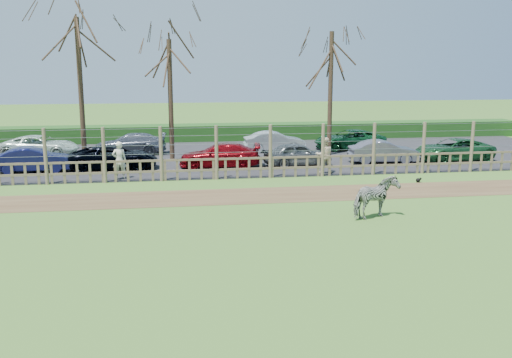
{
  "coord_description": "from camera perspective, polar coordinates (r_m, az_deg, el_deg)",
  "views": [
    {
      "loc": [
        -2.03,
        -17.71,
        5.27
      ],
      "look_at": [
        1.0,
        2.5,
        1.1
      ],
      "focal_mm": 40.0,
      "sensor_mm": 36.0,
      "label": 1
    }
  ],
  "objects": [
    {
      "name": "car_1",
      "position": [
        29.79,
        -21.36,
        1.8
      ],
      "size": [
        3.75,
        1.64,
        1.2
      ],
      "primitive_type": "imported",
      "rotation": [
        0.0,
        0.0,
        1.67
      ],
      "color": "#16194C",
      "rests_on": "asphalt"
    },
    {
      "name": "tree_left",
      "position": [
        30.54,
        -17.31,
        11.68
      ],
      "size": [
        4.8,
        4.8,
        7.88
      ],
      "color": "#3D2B1E",
      "rests_on": "ground"
    },
    {
      "name": "visitor_a",
      "position": [
        26.82,
        -13.51,
        1.85
      ],
      "size": [
        0.67,
        0.48,
        1.72
      ],
      "primitive_type": "imported",
      "rotation": [
        0.0,
        0.0,
        3.26
      ],
      "color": "beige",
      "rests_on": "asphalt"
    },
    {
      "name": "tree_mid",
      "position": [
        31.21,
        -8.62,
        10.67
      ],
      "size": [
        4.8,
        4.8,
        6.83
      ],
      "color": "#3D2B1E",
      "rests_on": "ground"
    },
    {
      "name": "car_6",
      "position": [
        32.82,
        19.15,
        2.79
      ],
      "size": [
        4.49,
        2.39,
        1.2
      ],
      "primitive_type": "imported",
      "rotation": [
        0.0,
        0.0,
        4.81
      ],
      "color": "#1F572B",
      "rests_on": "asphalt"
    },
    {
      "name": "asphalt",
      "position": [
        32.7,
        -4.86,
        2.26
      ],
      "size": [
        44.0,
        13.0,
        0.04
      ],
      "primitive_type": "cube",
      "color": "#232326",
      "rests_on": "ground"
    },
    {
      "name": "car_5",
      "position": [
        31.05,
        12.62,
        2.68
      ],
      "size": [
        3.73,
        1.54,
        1.2
      ],
      "primitive_type": "imported",
      "rotation": [
        0.0,
        0.0,
        1.49
      ],
      "color": "slate",
      "rests_on": "asphalt"
    },
    {
      "name": "car_2",
      "position": [
        29.4,
        -14.04,
        2.13
      ],
      "size": [
        4.42,
        2.21,
        1.2
      ],
      "primitive_type": "imported",
      "rotation": [
        0.0,
        0.0,
        1.62
      ],
      "color": "black",
      "rests_on": "asphalt"
    },
    {
      "name": "car_11",
      "position": [
        34.3,
        1.86,
        3.78
      ],
      "size": [
        3.66,
        1.33,
        1.2
      ],
      "primitive_type": "imported",
      "rotation": [
        0.0,
        0.0,
        1.59
      ],
      "color": "#B2B9B8",
      "rests_on": "asphalt"
    },
    {
      "name": "tree_right",
      "position": [
        32.97,
        7.52,
        11.39
      ],
      "size": [
        4.8,
        4.8,
        7.35
      ],
      "color": "#3D2B1E",
      "rests_on": "ground"
    },
    {
      "name": "ground",
      "position": [
        18.59,
        -1.91,
        -4.95
      ],
      "size": [
        120.0,
        120.0,
        0.0
      ],
      "primitive_type": "plane",
      "color": "#6A9C45",
      "rests_on": "ground"
    },
    {
      "name": "hedge",
      "position": [
        39.54,
        -5.54,
        4.63
      ],
      "size": [
        46.0,
        2.0,
        1.1
      ],
      "primitive_type": "cube",
      "color": "#1E4716",
      "rests_on": "ground"
    },
    {
      "name": "dirt_strip",
      "position": [
        22.91,
        -3.22,
        -1.77
      ],
      "size": [
        34.0,
        2.8,
        0.01
      ],
      "primitive_type": "cube",
      "color": "brown",
      "rests_on": "ground"
    },
    {
      "name": "crow",
      "position": [
        26.62,
        15.93,
        -0.1
      ],
      "size": [
        0.26,
        0.2,
        0.22
      ],
      "color": "black",
      "rests_on": "ground"
    },
    {
      "name": "car_4",
      "position": [
        29.55,
        4.19,
        2.49
      ],
      "size": [
        3.68,
        1.89,
        1.2
      ],
      "primitive_type": "imported",
      "rotation": [
        0.0,
        0.0,
        1.71
      ],
      "color": "#585D5D",
      "rests_on": "asphalt"
    },
    {
      "name": "car_3",
      "position": [
        29.2,
        -3.64,
        2.39
      ],
      "size": [
        4.32,
        2.2,
        1.2
      ],
      "primitive_type": "imported",
      "rotation": [
        0.0,
        0.0,
        4.58
      ],
      "color": "maroon",
      "rests_on": "asphalt"
    },
    {
      "name": "visitor_b",
      "position": [
        27.71,
        6.86,
        2.39
      ],
      "size": [
        0.92,
        0.76,
        1.72
      ],
      "primitive_type": "imported",
      "rotation": [
        0.0,
        0.0,
        3.01
      ],
      "color": "beige",
      "rests_on": "asphalt"
    },
    {
      "name": "car_9",
      "position": [
        34.12,
        -12.46,
        3.47
      ],
      "size": [
        4.22,
        1.91,
        1.2
      ],
      "primitive_type": "imported",
      "rotation": [
        0.0,
        0.0,
        4.66
      ],
      "color": "#505765",
      "rests_on": "asphalt"
    },
    {
      "name": "zebra",
      "position": [
        20.01,
        11.87,
        -1.84
      ],
      "size": [
        1.89,
        1.49,
        1.45
      ],
      "primitive_type": "imported",
      "rotation": [
        0.0,
        0.0,
        2.05
      ],
      "color": "gray",
      "rests_on": "ground"
    },
    {
      "name": "car_12",
      "position": [
        35.61,
        9.32,
        3.92
      ],
      "size": [
        4.4,
        2.17,
        1.2
      ],
      "primitive_type": "imported",
      "rotation": [
        0.0,
        0.0,
        4.75
      ],
      "color": "#114C24",
      "rests_on": "asphalt"
    },
    {
      "name": "fence",
      "position": [
        26.17,
        -3.96,
        1.68
      ],
      "size": [
        30.16,
        0.16,
        2.5
      ],
      "color": "brown",
      "rests_on": "ground"
    },
    {
      "name": "car_8",
      "position": [
        34.67,
        -20.8,
        3.11
      ],
      "size": [
        4.53,
        2.51,
        1.2
      ],
      "primitive_type": "imported",
      "rotation": [
        0.0,
        0.0,
        1.45
      ],
      "color": "silver",
      "rests_on": "asphalt"
    }
  ]
}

